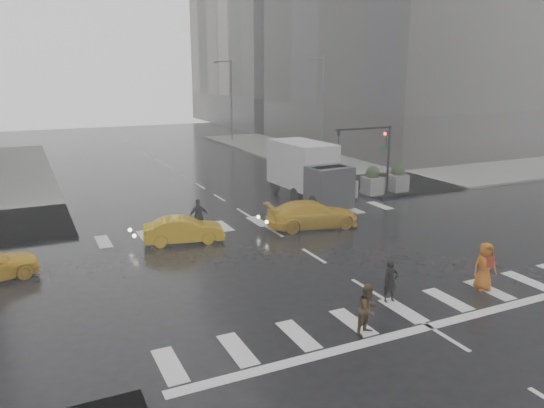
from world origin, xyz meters
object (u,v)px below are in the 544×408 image
pedestrian_brown (368,309)px  pedestrian_orange (485,266)px  traffic_signal_pole (376,147)px  box_truck (309,170)px  taxi_mid (184,230)px

pedestrian_brown → pedestrian_orange: bearing=-10.6°
traffic_signal_pole → pedestrian_brown: 18.62m
traffic_signal_pole → box_truck: (-4.16, 1.10, -1.34)m
pedestrian_brown → traffic_signal_pole: bearing=33.6°
taxi_mid → box_truck: bearing=-51.1°
traffic_signal_pole → box_truck: 4.51m
traffic_signal_pole → pedestrian_brown: (-11.02, -14.81, -2.41)m
traffic_signal_pole → pedestrian_orange: size_ratio=2.50×
pedestrian_brown → taxi_mid: size_ratio=0.43×
pedestrian_orange → box_truck: (1.03, 14.97, 0.97)m
pedestrian_orange → taxi_mid: (-8.40, 10.09, -0.30)m
pedestrian_brown → taxi_mid: 11.33m
taxi_mid → box_truck: (9.43, 4.88, 1.27)m
pedestrian_brown → box_truck: (6.86, 15.91, 1.07)m
traffic_signal_pole → pedestrian_brown: size_ratio=2.80×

